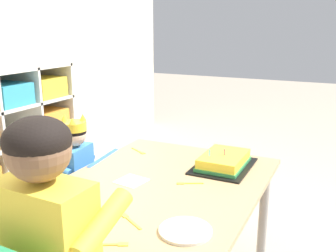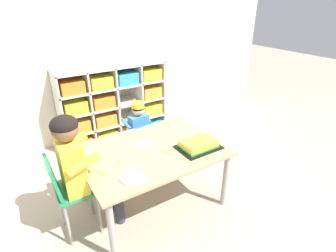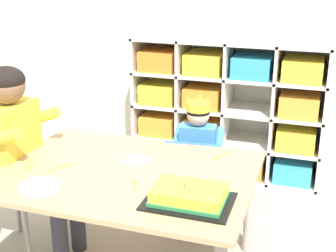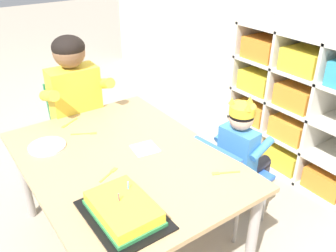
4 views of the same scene
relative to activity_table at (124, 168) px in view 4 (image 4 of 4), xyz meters
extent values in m
plane|color=tan|center=(0.00, 0.00, -0.52)|extent=(16.00, 16.00, 0.00)
cube|color=silver|center=(-0.47, 1.40, -0.01)|extent=(0.02, 0.39, 1.01)
cube|color=silver|center=(-0.13, 1.40, -0.01)|extent=(0.02, 0.39, 1.01)
cube|color=silver|center=(0.21, 1.40, -0.01)|extent=(0.02, 0.39, 1.01)
cube|color=silver|center=(0.21, 1.40, -0.51)|extent=(1.38, 0.39, 0.02)
cube|color=silver|center=(0.21, 1.40, -0.26)|extent=(1.38, 0.39, 0.02)
cube|color=silver|center=(0.21, 1.40, -0.01)|extent=(1.38, 0.39, 0.02)
cube|color=silver|center=(0.21, 1.40, 0.24)|extent=(1.38, 0.39, 0.02)
cube|color=orange|center=(-0.30, 1.38, -0.43)|extent=(0.26, 0.31, 0.15)
cube|color=yellow|center=(0.04, 1.38, -0.43)|extent=(0.26, 0.31, 0.15)
cube|color=orange|center=(0.38, 1.38, -0.43)|extent=(0.26, 0.31, 0.15)
cube|color=orange|center=(-0.30, 1.38, -0.18)|extent=(0.26, 0.31, 0.15)
cube|color=orange|center=(0.04, 1.38, -0.18)|extent=(0.26, 0.31, 0.15)
cube|color=yellow|center=(-0.30, 1.38, 0.07)|extent=(0.26, 0.31, 0.15)
cube|color=orange|center=(0.04, 1.38, 0.07)|extent=(0.26, 0.31, 0.15)
cube|color=orange|center=(-0.30, 1.38, 0.32)|extent=(0.26, 0.31, 0.15)
cube|color=yellow|center=(0.04, 1.38, 0.32)|extent=(0.26, 0.31, 0.15)
cube|color=tan|center=(0.00, 0.00, 0.05)|extent=(1.21, 0.89, 0.02)
cylinder|color=#9E9993|center=(-0.55, -0.39, -0.24)|extent=(0.05, 0.05, 0.56)
cylinder|color=#9E9993|center=(-0.55, 0.39, -0.24)|extent=(0.05, 0.05, 0.56)
cylinder|color=#9E9993|center=(0.55, 0.39, -0.24)|extent=(0.05, 0.05, 0.56)
cube|color=blue|center=(0.19, 0.61, -0.19)|extent=(0.38, 0.36, 0.03)
cube|color=blue|center=(0.21, 0.46, -0.05)|extent=(0.32, 0.09, 0.25)
cylinder|color=gray|center=(0.32, 0.76, -0.36)|extent=(0.02, 0.02, 0.32)
cylinder|color=gray|center=(0.03, 0.72, -0.36)|extent=(0.02, 0.02, 0.32)
cylinder|color=gray|center=(0.35, 0.49, -0.36)|extent=(0.02, 0.02, 0.32)
cylinder|color=gray|center=(0.06, 0.46, -0.36)|extent=(0.02, 0.02, 0.32)
cube|color=#3D7FBC|center=(0.19, 0.62, -0.04)|extent=(0.22, 0.13, 0.29)
sphere|color=#DBB293|center=(0.19, 0.62, 0.18)|extent=(0.13, 0.13, 0.13)
ellipsoid|color=black|center=(0.19, 0.62, 0.20)|extent=(0.14, 0.14, 0.10)
cylinder|color=yellow|center=(0.19, 0.62, 0.23)|extent=(0.14, 0.14, 0.05)
cone|color=yellow|center=(0.18, 0.68, 0.27)|extent=(0.04, 0.04, 0.04)
cone|color=yellow|center=(0.24, 0.60, 0.27)|extent=(0.04, 0.04, 0.04)
cone|color=yellow|center=(0.14, 0.59, 0.27)|extent=(0.04, 0.04, 0.04)
cylinder|color=#33333D|center=(0.24, 0.73, -0.15)|extent=(0.09, 0.22, 0.07)
cylinder|color=#33333D|center=(0.11, 0.72, -0.15)|extent=(0.09, 0.22, 0.07)
cylinder|color=#33333D|center=(0.23, 0.83, -0.35)|extent=(0.06, 0.06, 0.34)
cylinder|color=#33333D|center=(0.10, 0.82, -0.35)|extent=(0.06, 0.06, 0.34)
cylinder|color=#3D7FBC|center=(0.31, 0.67, 0.03)|extent=(0.06, 0.18, 0.10)
cylinder|color=#3D7FBC|center=(0.06, 0.65, 0.03)|extent=(0.06, 0.18, 0.10)
cube|color=#238451|center=(-0.66, 0.03, -0.09)|extent=(0.31, 0.32, 0.03)
cube|color=#238451|center=(-0.80, 0.03, 0.06)|extent=(0.07, 0.29, 0.29)
cylinder|color=gray|center=(-0.54, -0.10, -0.31)|extent=(0.02, 0.02, 0.41)
cylinder|color=gray|center=(-0.54, 0.15, -0.31)|extent=(0.02, 0.02, 0.41)
cylinder|color=gray|center=(-0.79, -0.09, -0.31)|extent=(0.02, 0.02, 0.41)
cylinder|color=gray|center=(-0.78, 0.16, -0.31)|extent=(0.02, 0.02, 0.41)
cube|color=yellow|center=(-0.66, 0.03, 0.12)|extent=(0.17, 0.30, 0.42)
sphere|color=brown|center=(-0.66, 0.03, 0.43)|extent=(0.19, 0.19, 0.19)
ellipsoid|color=black|center=(-0.66, 0.03, 0.46)|extent=(0.19, 0.19, 0.14)
cylinder|color=#33333D|center=(-0.52, -0.06, -0.06)|extent=(0.30, 0.11, 0.10)
cylinder|color=#33333D|center=(-0.51, 0.12, -0.06)|extent=(0.30, 0.11, 0.10)
cylinder|color=#33333D|center=(-0.37, -0.07, -0.30)|extent=(0.08, 0.08, 0.43)
cylinder|color=#33333D|center=(-0.36, 0.11, -0.30)|extent=(0.08, 0.08, 0.43)
cylinder|color=yellow|center=(-0.61, -0.14, 0.22)|extent=(0.25, 0.07, 0.14)
cylinder|color=yellow|center=(-0.60, 0.20, 0.22)|extent=(0.25, 0.07, 0.14)
cube|color=black|center=(0.36, -0.20, 0.07)|extent=(0.37, 0.27, 0.01)
cube|color=yellow|center=(0.36, -0.20, 0.10)|extent=(0.30, 0.20, 0.06)
cube|color=#338E4C|center=(0.36, -0.20, 0.08)|extent=(0.31, 0.21, 0.02)
cylinder|color=#4CB2E5|center=(0.31, -0.14, 0.15)|extent=(0.01, 0.01, 0.04)
cylinder|color=#E54C66|center=(0.35, -0.21, 0.15)|extent=(0.01, 0.01, 0.04)
cylinder|color=white|center=(-0.31, -0.28, 0.07)|extent=(0.19, 0.19, 0.01)
cube|color=white|center=(-0.01, 0.13, 0.07)|extent=(0.14, 0.14, 0.00)
cube|color=yellow|center=(0.40, 0.34, 0.07)|extent=(0.05, 0.09, 0.00)
cube|color=yellow|center=(0.37, 0.28, 0.07)|extent=(0.03, 0.04, 0.00)
cube|color=yellow|center=(-0.34, -0.08, 0.07)|extent=(0.06, 0.10, 0.00)
cube|color=yellow|center=(-0.31, -0.02, 0.07)|extent=(0.03, 0.04, 0.00)
cube|color=yellow|center=(-0.51, -0.06, 0.07)|extent=(0.05, 0.09, 0.00)
cube|color=yellow|center=(-0.48, -0.12, 0.07)|extent=(0.03, 0.04, 0.00)
cube|color=yellow|center=(0.10, -0.15, 0.07)|extent=(0.05, 0.08, 0.00)
cube|color=yellow|center=(0.07, -0.09, 0.07)|extent=(0.03, 0.04, 0.00)
camera|label=1|loc=(-1.42, -0.75, 0.77)|focal=40.58mm
camera|label=2|loc=(-0.94, -1.75, 1.27)|focal=28.38mm
camera|label=3|loc=(0.83, -1.92, 1.05)|focal=50.77mm
camera|label=4|loc=(1.33, -0.67, 1.05)|focal=37.99mm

